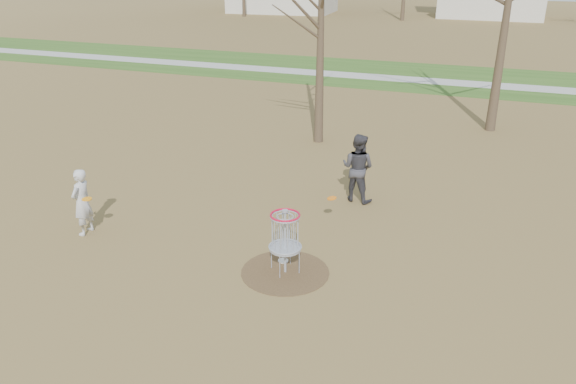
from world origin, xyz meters
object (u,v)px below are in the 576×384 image
at_px(disc_grounded, 283,261).
at_px(player_throwing, 358,168).
at_px(player_standing, 82,202).
at_px(disc_golf_basket, 285,232).

bearing_deg(disc_grounded, player_throwing, 80.02).
relative_size(player_standing, disc_grounded, 7.13).
bearing_deg(player_throwing, player_standing, 48.19).
height_order(player_throwing, disc_golf_basket, player_throwing).
distance_m(player_standing, player_throwing, 6.74).
distance_m(player_throwing, disc_golf_basket, 4.09).
xyz_separation_m(player_standing, player_throwing, (5.39, 4.05, 0.12)).
relative_size(player_throwing, disc_golf_basket, 1.33).
height_order(player_standing, disc_golf_basket, player_standing).
xyz_separation_m(player_standing, disc_grounded, (4.74, 0.37, -0.76)).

